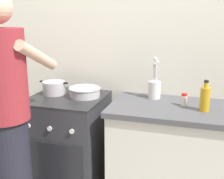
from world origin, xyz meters
TOP-DOWN VIEW (x-y plane):
  - back_wall at (0.20, 0.50)m, footprint 3.20×0.10m
  - countertop at (0.55, 0.15)m, footprint 1.00×0.60m
  - stove_range at (-0.35, 0.15)m, footprint 0.60×0.62m
  - pot at (-0.49, 0.19)m, footprint 0.26×0.19m
  - mixing_bowl at (-0.21, 0.20)m, footprint 0.27×0.27m
  - utensil_crock at (0.35, 0.32)m, footprint 0.10×0.10m
  - spice_bottle at (0.59, 0.18)m, footprint 0.04×0.04m
  - oil_bottle at (0.73, 0.11)m, footprint 0.07×0.07m
  - person at (-0.50, -0.43)m, footprint 0.41×0.50m

SIDE VIEW (x-z plane):
  - stove_range at x=-0.35m, z-range 0.00..0.90m
  - countertop at x=0.55m, z-range 0.00..0.90m
  - person at x=-0.50m, z-range 0.01..1.71m
  - mixing_bowl at x=-0.21m, z-range 0.90..0.98m
  - spice_bottle at x=0.59m, z-range 0.90..0.99m
  - pot at x=-0.49m, z-range 0.90..1.01m
  - utensil_crock at x=0.35m, z-range 0.82..1.16m
  - oil_bottle at x=0.73m, z-range 0.88..1.10m
  - back_wall at x=0.20m, z-range 0.00..2.50m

